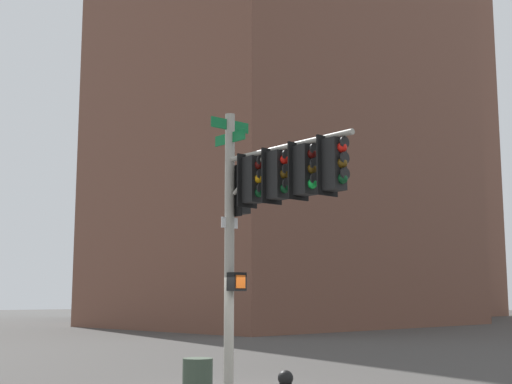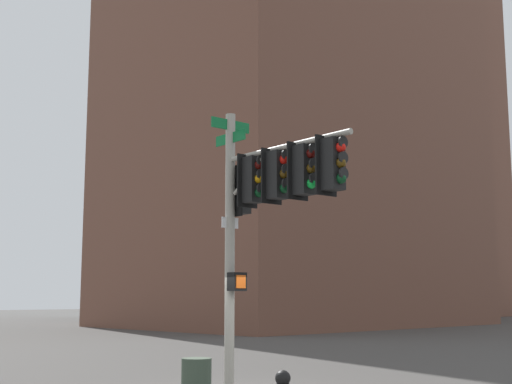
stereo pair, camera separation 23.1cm
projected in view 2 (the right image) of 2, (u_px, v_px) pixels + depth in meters
name	position (u px, v px, depth m)	size (l,w,h in m)	color
signal_pole_assembly	(266.00, 196.00, 14.91)	(1.15, 4.18, 6.18)	#9E998C
litter_bin	(196.00, 384.00, 13.05)	(0.56, 0.56, 0.95)	#384738
building_brick_midblock	(343.00, 74.00, 68.94)	(22.40, 17.50, 47.24)	brown
building_brick_farside	(392.00, 104.00, 81.57)	(19.10, 18.60, 48.40)	brown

